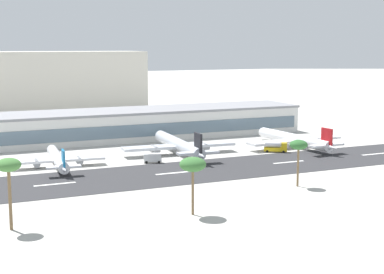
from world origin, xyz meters
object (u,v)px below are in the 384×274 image
(distant_hotel_block, at_px, (24,84))
(airliner_blue_tail_gate_0, at_px, (58,159))
(service_box_truck_0, at_px, (153,158))
(terminal_building, at_px, (142,123))
(palm_tree_0, at_px, (193,165))
(service_fuel_truck_1, at_px, (276,147))
(palm_tree_2, at_px, (299,146))
(airliner_black_tail_gate_1, at_px, (180,146))
(palm_tree_1, at_px, (8,168))
(airliner_red_tail_gate_2, at_px, (297,140))

(distant_hotel_block, relative_size, airliner_blue_tail_gate_0, 3.36)
(service_box_truck_0, bearing_deg, terminal_building, -87.42)
(terminal_building, height_order, palm_tree_0, palm_tree_0)
(service_fuel_truck_1, height_order, palm_tree_2, palm_tree_2)
(service_box_truck_0, xyz_separation_m, palm_tree_0, (-12.71, -61.90, 10.10))
(palm_tree_2, bearing_deg, airliner_black_tail_gate_1, 100.99)
(service_fuel_truck_1, xyz_separation_m, palm_tree_0, (-61.60, -62.19, 9.86))
(distant_hotel_block, bearing_deg, airliner_black_tail_gate_1, -76.70)
(airliner_blue_tail_gate_0, relative_size, service_box_truck_0, 6.16)
(service_fuel_truck_1, bearing_deg, palm_tree_2, -82.01)
(airliner_blue_tail_gate_0, relative_size, palm_tree_1, 2.52)
(airliner_black_tail_gate_1, bearing_deg, distant_hotel_block, 17.02)
(service_box_truck_0, height_order, palm_tree_2, palm_tree_2)
(airliner_red_tail_gate_2, relative_size, palm_tree_2, 3.53)
(airliner_blue_tail_gate_0, relative_size, palm_tree_0, 2.88)
(airliner_red_tail_gate_2, bearing_deg, palm_tree_2, 142.03)
(distant_hotel_block, height_order, airliner_red_tail_gate_2, distant_hotel_block)
(service_fuel_truck_1, relative_size, palm_tree_1, 0.54)
(terminal_building, height_order, distant_hotel_block, distant_hotel_block)
(terminal_building, xyz_separation_m, airliner_red_tail_gate_2, (46.19, -49.43, -3.02))
(terminal_building, relative_size, distant_hotel_block, 1.07)
(distant_hotel_block, distance_m, airliner_black_tail_gate_1, 147.96)
(distant_hotel_block, height_order, palm_tree_1, distant_hotel_block)
(service_fuel_truck_1, relative_size, palm_tree_0, 0.62)
(airliner_red_tail_gate_2, bearing_deg, palm_tree_1, 114.01)
(terminal_building, xyz_separation_m, distant_hotel_block, (-34.69, 98.96, 11.86))
(distant_hotel_block, xyz_separation_m, service_box_truck_0, (19.41, -153.57, -16.23))
(palm_tree_1, bearing_deg, service_fuel_truck_1, 29.06)
(service_fuel_truck_1, bearing_deg, distant_hotel_block, 147.43)
(airliner_blue_tail_gate_0, distance_m, service_box_truck_0, 31.23)
(airliner_blue_tail_gate_0, relative_size, palm_tree_2, 2.98)
(airliner_blue_tail_gate_0, bearing_deg, terminal_building, -38.27)
(airliner_blue_tail_gate_0, bearing_deg, service_box_truck_0, -95.14)
(service_box_truck_0, bearing_deg, airliner_red_tail_gate_2, -156.97)
(airliner_black_tail_gate_1, bearing_deg, terminal_building, 2.65)
(distant_hotel_block, xyz_separation_m, palm_tree_1, (-33.82, -210.02, -4.27))
(terminal_building, xyz_separation_m, palm_tree_1, (-68.51, -111.05, 7.59))
(terminal_building, relative_size, palm_tree_0, 10.35)
(service_box_truck_0, distance_m, palm_tree_0, 63.99)
(distant_hotel_block, bearing_deg, service_fuel_truck_1, -65.98)
(palm_tree_0, bearing_deg, distant_hotel_block, 91.78)
(distant_hotel_block, distance_m, service_fuel_truck_1, 168.57)
(terminal_building, distance_m, service_box_truck_0, 56.87)
(airliner_blue_tail_gate_0, bearing_deg, service_fuel_truck_1, -88.85)
(terminal_building, xyz_separation_m, service_fuel_truck_1, (33.61, -54.31, -4.12))
(airliner_red_tail_gate_2, relative_size, service_box_truck_0, 7.29)
(terminal_building, relative_size, airliner_red_tail_gate_2, 3.04)
(airliner_black_tail_gate_1, distance_m, palm_tree_0, 77.60)
(airliner_black_tail_gate_1, relative_size, service_box_truck_0, 7.81)
(terminal_building, bearing_deg, airliner_red_tail_gate_2, -46.94)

